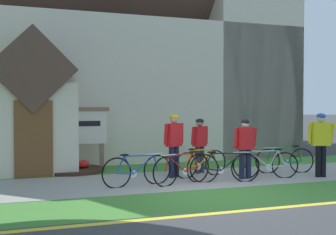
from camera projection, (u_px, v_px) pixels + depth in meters
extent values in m
plane|color=#3D3D3F|center=(162.00, 168.00, 12.73)|extent=(140.00, 140.00, 0.00)
cube|color=#99968E|center=(141.00, 182.00, 10.30)|extent=(32.00, 2.77, 0.01)
cube|color=#427F33|center=(169.00, 202.00, 8.12)|extent=(32.00, 1.83, 0.01)
cube|color=#427F33|center=(123.00, 169.00, 12.44)|extent=(24.00, 1.73, 0.01)
cube|color=yellow|center=(187.00, 216.00, 7.11)|extent=(28.00, 0.16, 0.01)
cube|color=beige|center=(95.00, 94.00, 18.14)|extent=(14.45, 10.39, 4.98)
cube|color=brown|center=(95.00, 0.00, 18.02)|extent=(14.95, 10.57, 10.57)
cube|color=beige|center=(243.00, 10.00, 16.44)|extent=(3.39, 3.39, 11.76)
cube|color=beige|center=(34.00, 128.00, 11.67)|extent=(2.40, 1.60, 2.60)
cube|color=brown|center=(33.00, 71.00, 11.62)|extent=(2.40, 1.80, 2.40)
cube|color=brown|center=(34.00, 139.00, 10.89)|extent=(1.00, 0.06, 2.10)
cube|color=#7F6047|center=(42.00, 158.00, 12.03)|extent=(0.12, 0.12, 0.80)
cube|color=#7F6047|center=(102.00, 156.00, 12.45)|extent=(0.12, 0.12, 0.80)
cube|color=silver|center=(72.00, 128.00, 12.22)|extent=(2.10, 0.24, 1.00)
cube|color=#7F6047|center=(72.00, 109.00, 12.20)|extent=(2.22, 0.28, 0.12)
cube|color=black|center=(72.00, 124.00, 12.17)|extent=(1.67, 0.13, 0.16)
cylinder|color=#382319|center=(74.00, 170.00, 11.94)|extent=(1.80, 1.80, 0.10)
ellipsoid|color=red|center=(83.00, 164.00, 12.02)|extent=(0.36, 0.36, 0.24)
ellipsoid|color=gold|center=(64.00, 163.00, 12.28)|extent=(0.36, 0.36, 0.24)
ellipsoid|color=red|center=(64.00, 167.00, 11.46)|extent=(0.36, 0.36, 0.24)
torus|color=black|center=(204.00, 169.00, 10.23)|extent=(0.74, 0.20, 0.75)
torus|color=black|center=(245.00, 168.00, 10.33)|extent=(0.74, 0.20, 0.75)
cylinder|color=black|center=(231.00, 162.00, 10.29)|extent=(0.57, 0.16, 0.47)
cylinder|color=black|center=(227.00, 153.00, 10.27)|extent=(0.78, 0.21, 0.04)
cylinder|color=black|center=(216.00, 162.00, 10.25)|extent=(0.27, 0.09, 0.46)
cylinder|color=black|center=(212.00, 170.00, 10.25)|extent=(0.43, 0.13, 0.09)
cylinder|color=black|center=(208.00, 161.00, 10.23)|extent=(0.23, 0.08, 0.40)
cylinder|color=black|center=(244.00, 161.00, 10.32)|extent=(0.13, 0.06, 0.39)
ellipsoid|color=black|center=(212.00, 152.00, 10.23)|extent=(0.25, 0.13, 0.05)
cylinder|color=silver|center=(242.00, 152.00, 10.31)|extent=(0.44, 0.12, 0.03)
cylinder|color=silver|center=(221.00, 170.00, 10.27)|extent=(0.18, 0.06, 0.18)
torus|color=black|center=(117.00, 173.00, 9.52)|extent=(0.75, 0.17, 0.75)
torus|color=black|center=(157.00, 170.00, 10.04)|extent=(0.75, 0.17, 0.75)
cylinder|color=#194CA5|center=(144.00, 164.00, 9.86)|extent=(0.58, 0.14, 0.46)
cylinder|color=#194CA5|center=(139.00, 156.00, 9.80)|extent=(0.79, 0.18, 0.05)
cylinder|color=#194CA5|center=(129.00, 165.00, 9.67)|extent=(0.27, 0.08, 0.46)
cylinder|color=#194CA5|center=(125.00, 174.00, 9.63)|extent=(0.44, 0.11, 0.09)
cylinder|color=#194CA5|center=(120.00, 165.00, 9.56)|extent=(0.23, 0.08, 0.41)
cylinder|color=#194CA5|center=(156.00, 162.00, 10.01)|extent=(0.13, 0.06, 0.38)
ellipsoid|color=black|center=(124.00, 155.00, 9.60)|extent=(0.25, 0.12, 0.05)
cylinder|color=silver|center=(154.00, 154.00, 9.98)|extent=(0.44, 0.11, 0.03)
cylinder|color=silver|center=(133.00, 174.00, 9.73)|extent=(0.18, 0.05, 0.18)
torus|color=black|center=(285.00, 165.00, 10.87)|extent=(0.70, 0.26, 0.73)
torus|color=black|center=(246.00, 165.00, 10.86)|extent=(0.70, 0.26, 0.73)
cylinder|color=#B7B7BC|center=(259.00, 160.00, 10.86)|extent=(0.55, 0.21, 0.45)
cylinder|color=#B7B7BC|center=(264.00, 151.00, 10.85)|extent=(0.75, 0.27, 0.07)
cylinder|color=#B7B7BC|center=(274.00, 159.00, 10.86)|extent=(0.26, 0.11, 0.47)
cylinder|color=#B7B7BC|center=(277.00, 166.00, 10.87)|extent=(0.41, 0.16, 0.09)
cylinder|color=#B7B7BC|center=(281.00, 158.00, 10.86)|extent=(0.22, 0.10, 0.42)
cylinder|color=#B7B7BC|center=(248.00, 159.00, 10.86)|extent=(0.12, 0.07, 0.38)
ellipsoid|color=black|center=(278.00, 149.00, 10.85)|extent=(0.25, 0.15, 0.05)
cylinder|color=silver|center=(249.00, 151.00, 10.85)|extent=(0.43, 0.16, 0.03)
cylinder|color=silver|center=(269.00, 167.00, 10.87)|extent=(0.18, 0.07, 0.18)
torus|color=black|center=(198.00, 168.00, 10.33)|extent=(0.73, 0.27, 0.75)
torus|color=black|center=(166.00, 172.00, 9.72)|extent=(0.73, 0.27, 0.75)
cylinder|color=#A51E19|center=(177.00, 164.00, 9.92)|extent=(0.54, 0.21, 0.46)
cylinder|color=#A51E19|center=(181.00, 154.00, 9.98)|extent=(0.73, 0.27, 0.05)
cylinder|color=#A51E19|center=(189.00, 162.00, 10.15)|extent=(0.26, 0.12, 0.47)
cylinder|color=#A51E19|center=(192.00, 170.00, 10.21)|extent=(0.41, 0.17, 0.09)
cylinder|color=#A51E19|center=(195.00, 161.00, 10.27)|extent=(0.22, 0.10, 0.41)
cylinder|color=#A51E19|center=(167.00, 164.00, 9.74)|extent=(0.12, 0.07, 0.39)
ellipsoid|color=black|center=(192.00, 152.00, 10.21)|extent=(0.25, 0.15, 0.05)
cylinder|color=silver|center=(168.00, 155.00, 9.76)|extent=(0.43, 0.17, 0.03)
cylinder|color=silver|center=(185.00, 172.00, 10.08)|extent=(0.18, 0.08, 0.18)
torus|color=black|center=(301.00, 161.00, 11.75)|extent=(0.72, 0.20, 0.73)
torus|color=black|center=(268.00, 161.00, 11.66)|extent=(0.72, 0.20, 0.73)
cylinder|color=#19723F|center=(279.00, 156.00, 11.69)|extent=(0.55, 0.16, 0.45)
cylinder|color=#19723F|center=(283.00, 148.00, 11.69)|extent=(0.74, 0.20, 0.08)
cylinder|color=#19723F|center=(292.00, 155.00, 11.72)|extent=(0.26, 0.09, 0.48)
cylinder|color=#19723F|center=(295.00, 162.00, 11.73)|extent=(0.41, 0.13, 0.09)
cylinder|color=#19723F|center=(299.00, 154.00, 11.74)|extent=(0.22, 0.08, 0.42)
cylinder|color=#19723F|center=(269.00, 155.00, 11.66)|extent=(0.12, 0.06, 0.37)
ellipsoid|color=black|center=(296.00, 146.00, 11.72)|extent=(0.25, 0.13, 0.05)
cylinder|color=silver|center=(270.00, 148.00, 11.66)|extent=(0.44, 0.13, 0.03)
cylinder|color=silver|center=(288.00, 163.00, 11.72)|extent=(0.18, 0.06, 0.18)
torus|color=black|center=(186.00, 166.00, 10.80)|extent=(0.72, 0.22, 0.73)
torus|color=black|center=(216.00, 163.00, 11.35)|extent=(0.72, 0.22, 0.73)
cylinder|color=orange|center=(206.00, 158.00, 11.16)|extent=(0.54, 0.17, 0.47)
cylinder|color=orange|center=(203.00, 150.00, 11.09)|extent=(0.74, 0.22, 0.05)
cylinder|color=orange|center=(195.00, 158.00, 10.96)|extent=(0.26, 0.10, 0.47)
cylinder|color=orange|center=(192.00, 166.00, 10.91)|extent=(0.41, 0.14, 0.09)
cylinder|color=orange|center=(189.00, 158.00, 10.85)|extent=(0.22, 0.09, 0.42)
cylinder|color=orange|center=(214.00, 156.00, 11.32)|extent=(0.12, 0.06, 0.40)
ellipsoid|color=black|center=(192.00, 149.00, 10.89)|extent=(0.25, 0.14, 0.05)
cylinder|color=silver|center=(213.00, 149.00, 11.29)|extent=(0.43, 0.14, 0.03)
cylinder|color=silver|center=(198.00, 166.00, 11.02)|extent=(0.18, 0.06, 0.18)
cylinder|color=#2D2D33|center=(198.00, 160.00, 11.60)|extent=(0.15, 0.15, 0.79)
cylinder|color=#2D2D33|center=(202.00, 159.00, 11.76)|extent=(0.15, 0.15, 0.79)
cube|color=red|center=(200.00, 136.00, 11.66)|extent=(0.48, 0.40, 0.57)
sphere|color=#936B51|center=(200.00, 123.00, 11.65)|extent=(0.20, 0.20, 0.20)
ellipsoid|color=black|center=(200.00, 121.00, 11.65)|extent=(0.31, 0.33, 0.14)
cylinder|color=red|center=(193.00, 136.00, 11.48)|extent=(0.09, 0.19, 0.52)
cylinder|color=red|center=(206.00, 135.00, 11.84)|extent=(0.09, 0.11, 0.52)
cylinder|color=#191E38|center=(172.00, 162.00, 10.85)|extent=(0.15, 0.15, 0.85)
cylinder|color=#191E38|center=(176.00, 162.00, 11.00)|extent=(0.15, 0.15, 0.85)
cube|color=red|center=(174.00, 135.00, 10.91)|extent=(0.51, 0.42, 0.62)
sphere|color=tan|center=(174.00, 119.00, 10.90)|extent=(0.22, 0.22, 0.22)
ellipsoid|color=gold|center=(174.00, 117.00, 10.89)|extent=(0.34, 0.36, 0.15)
cylinder|color=red|center=(166.00, 134.00, 10.71)|extent=(0.09, 0.18, 0.57)
cylinder|color=red|center=(182.00, 133.00, 11.10)|extent=(0.09, 0.10, 0.56)
cylinder|color=black|center=(318.00, 161.00, 11.00)|extent=(0.15, 0.15, 0.87)
cylinder|color=black|center=(323.00, 161.00, 11.01)|extent=(0.15, 0.15, 0.87)
cube|color=yellow|center=(321.00, 134.00, 10.99)|extent=(0.52, 0.31, 0.63)
sphere|color=beige|center=(321.00, 118.00, 10.98)|extent=(0.22, 0.22, 0.22)
ellipsoid|color=#1E59B2|center=(321.00, 116.00, 10.98)|extent=(0.29, 0.33, 0.16)
cylinder|color=yellow|center=(310.00, 133.00, 11.00)|extent=(0.09, 0.12, 0.57)
cylinder|color=yellow|center=(332.00, 133.00, 10.97)|extent=(0.09, 0.21, 0.58)
cylinder|color=#191E38|center=(242.00, 164.00, 10.69)|extent=(0.15, 0.15, 0.79)
cylinder|color=#191E38|center=(248.00, 164.00, 10.79)|extent=(0.15, 0.15, 0.79)
cube|color=red|center=(245.00, 139.00, 10.72)|extent=(0.47, 0.27, 0.58)
sphere|color=beige|center=(245.00, 124.00, 10.71)|extent=(0.20, 0.20, 0.20)
ellipsoid|color=black|center=(245.00, 122.00, 10.71)|extent=(0.25, 0.29, 0.14)
cylinder|color=red|center=(236.00, 138.00, 10.63)|extent=(0.09, 0.13, 0.52)
cylinder|color=red|center=(254.00, 137.00, 10.81)|extent=(0.09, 0.16, 0.53)
cylinder|color=#3D2D1E|center=(232.00, 124.00, 19.03)|extent=(0.32, 0.32, 2.24)
cone|color=#195623|center=(233.00, 34.00, 18.92)|extent=(2.99, 2.99, 6.17)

